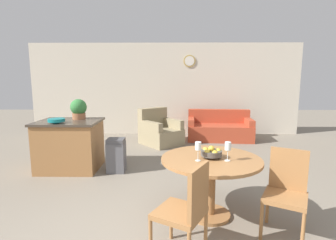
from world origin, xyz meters
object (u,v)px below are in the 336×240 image
object	(u,v)px
kitchen_island	(70,145)
teal_bowl	(56,120)
dining_chair_near_right	(286,189)
fruit_bowl	(211,152)
wine_glass_right	(228,147)
dining_chair_near_left	(187,207)
dining_table	(211,171)
trash_bin	(116,155)
couch	(219,129)
potted_plant	(79,109)
wine_glass_left	(198,147)
armchair	(160,132)

from	to	relation	value
kitchen_island	teal_bowl	bearing A→B (deg)	-112.58
dining_chair_near_right	fruit_bowl	world-z (taller)	dining_chair_near_right
wine_glass_right	dining_chair_near_left	bearing A→B (deg)	-127.55
dining_table	trash_bin	distance (m)	2.14
dining_chair_near_left	dining_chair_near_right	world-z (taller)	same
couch	trash_bin	bearing A→B (deg)	-127.58
kitchen_island	potted_plant	world-z (taller)	potted_plant
dining_chair_near_right	trash_bin	distance (m)	2.91
potted_plant	kitchen_island	bearing A→B (deg)	-121.48
wine_glass_right	trash_bin	xyz separation A→B (m)	(-1.63, 1.65, -0.60)
fruit_bowl	teal_bowl	bearing A→B (deg)	149.89
dining_table	wine_glass_left	size ratio (longest dim) A/B	5.37
dining_table	dining_chair_near_left	size ratio (longest dim) A/B	1.30
wine_glass_left	dining_chair_near_right	bearing A→B (deg)	-13.55
armchair	wine_glass_right	bearing A→B (deg)	-115.42
dining_chair_near_left	trash_bin	distance (m)	2.57
dining_chair_near_right	couch	xyz separation A→B (m)	(0.10, 4.46, -0.22)
dining_chair_near_left	armchair	bearing A→B (deg)	34.55
potted_plant	wine_glass_right	bearing A→B (deg)	-39.77
dining_table	armchair	xyz separation A→B (m)	(-0.77, 3.59, -0.27)
potted_plant	couch	distance (m)	3.90
wine_glass_left	teal_bowl	bearing A→B (deg)	146.15
wine_glass_right	potted_plant	bearing A→B (deg)	140.23
wine_glass_left	teal_bowl	size ratio (longest dim) A/B	0.78
wine_glass_right	trash_bin	world-z (taller)	wine_glass_right
fruit_bowl	kitchen_island	xyz separation A→B (m)	(-2.34, 1.68, -0.35)
fruit_bowl	potted_plant	size ratio (longest dim) A/B	0.66
trash_bin	potted_plant	bearing A→B (deg)	155.79
dining_chair_near_left	fruit_bowl	world-z (taller)	dining_chair_near_left
wine_glass_left	kitchen_island	world-z (taller)	wine_glass_left
dining_chair_near_left	kitchen_island	xyz separation A→B (m)	(-2.01, 2.44, -0.05)
dining_table	fruit_bowl	distance (m)	0.23
teal_bowl	armchair	distance (m)	2.82
kitchen_island	couch	distance (m)	4.04
wine_glass_right	armchair	size ratio (longest dim) A/B	0.18
kitchen_island	potted_plant	size ratio (longest dim) A/B	2.92
dining_chair_near_left	couch	world-z (taller)	dining_chair_near_left
dining_chair_near_right	armchair	xyz separation A→B (m)	(-1.52, 3.92, -0.20)
potted_plant	trash_bin	bearing A→B (deg)	-24.21
wine_glass_right	teal_bowl	distance (m)	3.03
kitchen_island	trash_bin	size ratio (longest dim) A/B	1.82
dining_chair_near_right	potted_plant	bearing A→B (deg)	-7.78
wine_glass_left	couch	bearing A→B (deg)	76.40
dining_table	kitchen_island	xyz separation A→B (m)	(-2.34, 1.68, -0.11)
teal_bowl	armchair	xyz separation A→B (m)	(1.68, 2.17, -0.65)
armchair	potted_plant	bearing A→B (deg)	-169.89
wine_glass_right	armchair	distance (m)	3.86
teal_bowl	couch	size ratio (longest dim) A/B	0.16
kitchen_island	dining_chair_near_right	bearing A→B (deg)	-32.96
dining_table	teal_bowl	bearing A→B (deg)	149.87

